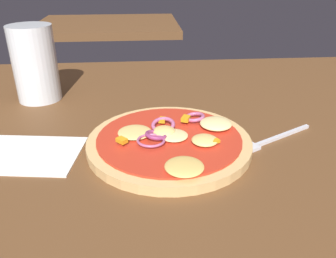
{
  "coord_description": "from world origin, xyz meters",
  "views": [
    {
      "loc": [
        -0.03,
        -0.47,
        0.28
      ],
      "look_at": [
        0.01,
        -0.01,
        0.05
      ],
      "focal_mm": 36.57,
      "sensor_mm": 36.0,
      "label": 1
    }
  ],
  "objects_px": {
    "beer_glass": "(36,68)",
    "napkin": "(25,154)",
    "pizza": "(170,141)",
    "fork": "(267,141)"
  },
  "relations": [
    {
      "from": "pizza",
      "to": "fork",
      "type": "bearing_deg",
      "value": 0.61
    },
    {
      "from": "pizza",
      "to": "fork",
      "type": "height_order",
      "value": "pizza"
    },
    {
      "from": "pizza",
      "to": "napkin",
      "type": "distance_m",
      "value": 0.21
    },
    {
      "from": "pizza",
      "to": "fork",
      "type": "xyz_separation_m",
      "value": [
        0.15,
        0.0,
        -0.01
      ]
    },
    {
      "from": "pizza",
      "to": "napkin",
      "type": "height_order",
      "value": "pizza"
    },
    {
      "from": "fork",
      "to": "napkin",
      "type": "distance_m",
      "value": 0.36
    },
    {
      "from": "beer_glass",
      "to": "napkin",
      "type": "xyz_separation_m",
      "value": [
        0.03,
        -0.22,
        -0.06
      ]
    },
    {
      "from": "pizza",
      "to": "fork",
      "type": "distance_m",
      "value": 0.15
    },
    {
      "from": "pizza",
      "to": "beer_glass",
      "type": "bearing_deg",
      "value": 138.06
    },
    {
      "from": "beer_glass",
      "to": "napkin",
      "type": "height_order",
      "value": "beer_glass"
    }
  ]
}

